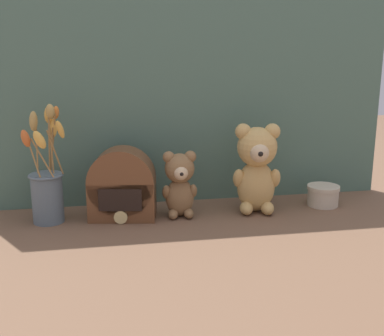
{
  "coord_description": "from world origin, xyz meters",
  "views": [
    {
      "loc": [
        -0.24,
        -1.35,
        0.49
      ],
      "look_at": [
        0.0,
        0.02,
        0.15
      ],
      "focal_mm": 45.0,
      "sensor_mm": 36.0,
      "label": 1
    }
  ],
  "objects_px": {
    "vintage_radio": "(122,188)",
    "decorative_tin_tall": "(323,195)",
    "teddy_bear_medium": "(180,183)",
    "flower_vase": "(47,186)",
    "teddy_bear_large": "(257,166)"
  },
  "relations": [
    {
      "from": "teddy_bear_medium",
      "to": "vintage_radio",
      "type": "distance_m",
      "value": 0.17
    },
    {
      "from": "teddy_bear_large",
      "to": "decorative_tin_tall",
      "type": "distance_m",
      "value": 0.26
    },
    {
      "from": "vintage_radio",
      "to": "decorative_tin_tall",
      "type": "height_order",
      "value": "vintage_radio"
    },
    {
      "from": "decorative_tin_tall",
      "to": "teddy_bear_large",
      "type": "bearing_deg",
      "value": -175.93
    },
    {
      "from": "teddy_bear_large",
      "to": "teddy_bear_medium",
      "type": "xyz_separation_m",
      "value": [
        -0.24,
        -0.0,
        -0.04
      ]
    },
    {
      "from": "flower_vase",
      "to": "vintage_radio",
      "type": "xyz_separation_m",
      "value": [
        0.21,
        -0.01,
        -0.02
      ]
    },
    {
      "from": "teddy_bear_large",
      "to": "flower_vase",
      "type": "xyz_separation_m",
      "value": [
        -0.62,
        0.01,
        -0.03
      ]
    },
    {
      "from": "vintage_radio",
      "to": "decorative_tin_tall",
      "type": "distance_m",
      "value": 0.64
    },
    {
      "from": "flower_vase",
      "to": "decorative_tin_tall",
      "type": "distance_m",
      "value": 0.85
    },
    {
      "from": "teddy_bear_medium",
      "to": "decorative_tin_tall",
      "type": "xyz_separation_m",
      "value": [
        0.47,
        0.02,
        -0.07
      ]
    },
    {
      "from": "teddy_bear_large",
      "to": "flower_vase",
      "type": "distance_m",
      "value": 0.62
    },
    {
      "from": "teddy_bear_medium",
      "to": "flower_vase",
      "type": "distance_m",
      "value": 0.38
    },
    {
      "from": "teddy_bear_medium",
      "to": "decorative_tin_tall",
      "type": "relative_size",
      "value": 1.94
    },
    {
      "from": "teddy_bear_large",
      "to": "flower_vase",
      "type": "bearing_deg",
      "value": 178.83
    },
    {
      "from": "flower_vase",
      "to": "vintage_radio",
      "type": "relative_size",
      "value": 1.62
    }
  ]
}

